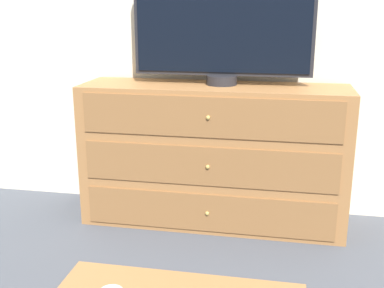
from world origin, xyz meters
The scene contains 4 objects.
ground_plane centered at (0.00, 0.00, 0.00)m, with size 12.00×12.00×0.00m, color #474C56.
wall_back centered at (0.00, 0.03, 1.30)m, with size 12.00×0.05×2.60m.
dresser centered at (0.06, -0.25, 0.42)m, with size 1.55×0.45×0.84m.
tv centered at (0.10, -0.20, 1.19)m, with size 1.03×0.18×0.67m.
Camera 1 is at (0.45, -2.97, 1.28)m, focal length 45.00 mm.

